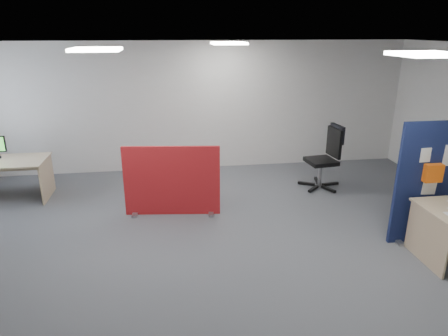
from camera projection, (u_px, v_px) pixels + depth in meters
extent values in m
plane|color=#525459|center=(220.00, 248.00, 5.62)|extent=(9.00, 9.00, 0.00)
cube|color=white|center=(220.00, 48.00, 4.73)|extent=(9.00, 7.00, 0.02)
cube|color=silver|center=(198.00, 107.00, 8.44)|extent=(9.00, 0.02, 2.70)
cube|color=white|center=(427.00, 54.00, 4.07)|extent=(0.60, 0.60, 0.04)
cube|color=white|center=(96.00, 49.00, 5.00)|extent=(0.60, 0.60, 0.04)
cube|color=white|center=(229.00, 43.00, 7.14)|extent=(0.60, 0.60, 0.04)
cube|color=gray|center=(397.00, 240.00, 5.78)|extent=(0.08, 0.30, 0.04)
cube|color=white|center=(426.00, 155.00, 5.35)|extent=(0.15, 0.01, 0.20)
cube|color=white|center=(430.00, 184.00, 5.51)|extent=(0.21, 0.01, 0.30)
cube|color=#FF6410|center=(433.00, 173.00, 5.41)|extent=(0.25, 0.10, 0.25)
cube|color=tan|center=(427.00, 238.00, 5.17)|extent=(0.03, 0.82, 0.70)
cube|color=#A71815|center=(172.00, 181.00, 6.46)|extent=(1.55, 0.24, 1.17)
cube|color=gray|center=(135.00, 215.00, 6.56)|extent=(0.08, 0.30, 0.04)
cube|color=gray|center=(211.00, 210.00, 6.73)|extent=(0.08, 0.30, 0.04)
cube|color=tan|center=(47.00, 179.00, 7.21)|extent=(0.03, 0.78, 0.70)
cube|color=tan|center=(5.00, 164.00, 7.40)|extent=(1.53, 0.02, 0.30)
cube|color=black|center=(330.00, 184.00, 7.81)|extent=(0.34, 0.10, 0.04)
cube|color=black|center=(317.00, 181.00, 7.98)|extent=(0.12, 0.34, 0.04)
cube|color=black|center=(306.00, 183.00, 7.83)|extent=(0.32, 0.21, 0.04)
cube|color=black|center=(313.00, 189.00, 7.57)|extent=(0.28, 0.27, 0.04)
cube|color=black|center=(329.00, 189.00, 7.56)|extent=(0.19, 0.33, 0.04)
cylinder|color=gray|center=(320.00, 174.00, 7.67)|extent=(0.07, 0.07, 0.47)
cube|color=black|center=(321.00, 161.00, 7.59)|extent=(0.57, 0.57, 0.08)
cube|color=black|center=(334.00, 142.00, 7.53)|extent=(0.11, 0.47, 0.56)
cube|color=black|center=(337.00, 134.00, 7.49)|extent=(0.12, 0.43, 0.33)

